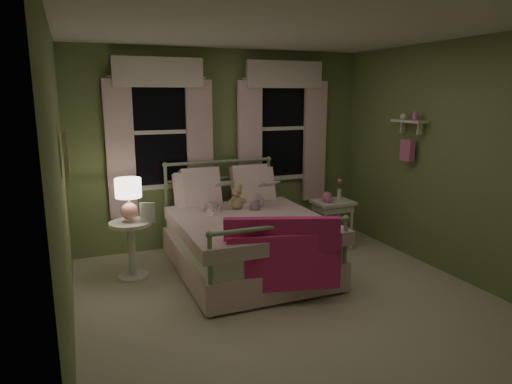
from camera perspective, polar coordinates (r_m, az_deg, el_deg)
name	(u,v)px	position (r m, az deg, el deg)	size (l,w,h in m)	color
room_shell	(294,173)	(4.26, 4.76, 2.39)	(4.20, 4.20, 4.20)	beige
bed	(245,238)	(5.32, -1.42, -5.77)	(1.58, 2.04, 1.18)	white
pink_throw	(283,246)	(4.35, 3.39, -6.78)	(1.08, 0.47, 0.71)	#D32977
child_left	(210,183)	(5.47, -5.76, 1.10)	(0.30, 0.19, 0.81)	#F7D1DD
child_right	(254,185)	(5.66, -0.31, 0.92)	(0.34, 0.26, 0.70)	#F7D1DD
book_left	(216,188)	(5.24, -4.98, 0.46)	(0.20, 0.27, 0.03)	beige
book_right	(261,188)	(5.43, 0.67, 0.47)	(0.20, 0.27, 0.02)	beige
teddy_bear	(237,199)	(5.45, -2.42, -0.89)	(0.22, 0.18, 0.30)	tan
nightstand_left	(131,242)	(5.25, -15.32, -6.03)	(0.46, 0.46, 0.65)	white
table_lamp	(129,195)	(5.12, -15.65, -0.31)	(0.28, 0.28, 0.46)	pink
book_nightstand	(140,222)	(5.12, -14.24, -3.64)	(0.16, 0.22, 0.02)	beige
nightstand_right	(333,208)	(6.08, 9.59, -2.01)	(0.50, 0.40, 0.64)	white
pink_toy	(327,197)	(5.99, 8.85, -0.64)	(0.14, 0.19, 0.14)	pink
bud_vase	(339,189)	(6.13, 10.38, 0.38)	(0.06, 0.06, 0.28)	white
window_left	(160,127)	(5.88, -11.88, 8.02)	(1.34, 0.13, 1.96)	black
window_right	(283,123)	(6.41, 3.41, 8.56)	(1.34, 0.13, 1.96)	black
wall_shelf	(408,136)	(5.87, 18.48, 6.68)	(0.15, 0.50, 0.60)	white
framed_picture	(66,154)	(4.37, -22.62, 4.41)	(0.03, 0.32, 0.42)	beige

